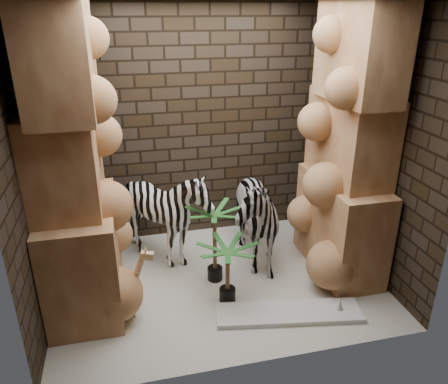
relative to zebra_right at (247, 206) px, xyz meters
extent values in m
plane|color=silver|center=(-0.41, -0.38, -0.72)|extent=(3.50, 3.50, 0.00)
plane|color=black|center=(-0.41, 0.87, 0.78)|extent=(3.50, 0.00, 3.50)
plane|color=black|center=(-0.41, -1.63, 0.78)|extent=(3.50, 0.00, 3.50)
plane|color=black|center=(-2.16, -0.38, 0.78)|extent=(0.00, 3.00, 3.00)
plane|color=black|center=(1.34, -0.38, 0.78)|extent=(0.00, 3.00, 3.00)
imported|color=white|center=(0.00, 0.00, 0.00)|extent=(0.65, 1.21, 1.43)
imported|color=white|center=(-0.92, 0.17, -0.16)|extent=(1.07, 1.29, 1.12)
cube|color=silver|center=(0.13, -1.11, -0.69)|extent=(1.49, 0.60, 0.05)
camera|label=1|loc=(-1.30, -4.36, 2.14)|focal=34.72mm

